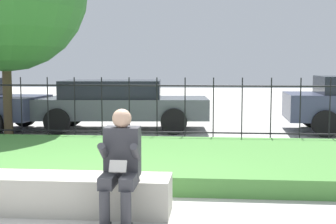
# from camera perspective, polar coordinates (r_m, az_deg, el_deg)

# --- Properties ---
(ground_plane) EXTENTS (60.00, 60.00, 0.00)m
(ground_plane) POSITION_cam_1_polar(r_m,az_deg,el_deg) (5.62, -9.85, -11.95)
(ground_plane) COLOR #B2AFA8
(stone_bench) EXTENTS (2.60, 0.56, 0.43)m
(stone_bench) POSITION_cam_1_polar(r_m,az_deg,el_deg) (5.66, -13.12, -9.88)
(stone_bench) COLOR #B7B2A3
(stone_bench) RESTS_ON ground_plane
(person_seated_reader) EXTENTS (0.42, 0.73, 1.23)m
(person_seated_reader) POSITION_cam_1_polar(r_m,az_deg,el_deg) (5.05, -5.80, -6.10)
(person_seated_reader) COLOR black
(person_seated_reader) RESTS_ON ground_plane
(grass_berm) EXTENTS (10.27, 3.48, 0.26)m
(grass_berm) POSITION_cam_1_polar(r_m,az_deg,el_deg) (7.89, -5.25, -5.76)
(grass_berm) COLOR #4C893D
(grass_berm) RESTS_ON ground_plane
(iron_fence) EXTENTS (8.27, 0.03, 1.44)m
(iron_fence) POSITION_cam_1_polar(r_m,az_deg,el_deg) (9.88, -3.05, 0.26)
(iron_fence) COLOR black
(iron_fence) RESTS_ON ground_plane
(car_parked_center) EXTENTS (4.75, 2.16, 1.30)m
(car_parked_center) POSITION_cam_1_polar(r_m,az_deg,el_deg) (12.31, -6.24, 1.09)
(car_parked_center) COLOR #4C5156
(car_parked_center) RESTS_ON ground_plane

